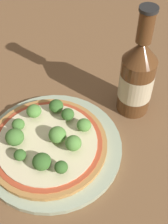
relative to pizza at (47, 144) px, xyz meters
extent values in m
plane|color=brown|center=(0.01, 0.02, -0.02)|extent=(3.00, 3.00, 0.00)
cylinder|color=#A3B293|center=(0.01, 0.01, -0.01)|extent=(0.28, 0.28, 0.01)
cylinder|color=#B77F42|center=(0.00, 0.00, 0.00)|extent=(0.23, 0.23, 0.01)
cylinder|color=#B74728|center=(0.00, 0.00, 0.00)|extent=(0.21, 0.21, 0.00)
cylinder|color=beige|center=(0.00, 0.00, 0.01)|extent=(0.20, 0.20, 0.00)
cylinder|color=#6B8E51|center=(-0.06, -0.02, 0.01)|extent=(0.01, 0.01, 0.01)
ellipsoid|color=#477A33|center=(-0.06, -0.02, 0.02)|extent=(0.03, 0.03, 0.02)
cylinder|color=#6B8E51|center=(-0.01, -0.06, 0.01)|extent=(0.01, 0.01, 0.01)
ellipsoid|color=#386628|center=(-0.01, -0.06, 0.02)|extent=(0.02, 0.02, 0.02)
cylinder|color=#6B8E51|center=(0.05, 0.02, 0.01)|extent=(0.01, 0.01, 0.01)
ellipsoid|color=#568E3D|center=(0.05, 0.02, 0.03)|extent=(0.03, 0.03, 0.03)
cylinder|color=#6B8E51|center=(0.01, 0.02, 0.01)|extent=(0.01, 0.01, 0.01)
ellipsoid|color=#568E3D|center=(0.01, 0.02, 0.02)|extent=(0.03, 0.03, 0.03)
cylinder|color=#6B8E51|center=(0.03, -0.04, 0.01)|extent=(0.01, 0.01, 0.01)
ellipsoid|color=#386628|center=(0.03, -0.04, 0.02)|extent=(0.03, 0.03, 0.03)
cylinder|color=#6B8E51|center=(0.03, 0.07, 0.01)|extent=(0.01, 0.01, 0.01)
ellipsoid|color=#568E3D|center=(0.03, 0.07, 0.02)|extent=(0.03, 0.03, 0.02)
cylinder|color=#6B8E51|center=(0.07, -0.03, 0.01)|extent=(0.01, 0.01, 0.01)
ellipsoid|color=#386628|center=(0.07, -0.03, 0.02)|extent=(0.02, 0.02, 0.02)
cylinder|color=#6B8E51|center=(-0.04, 0.07, 0.01)|extent=(0.01, 0.01, 0.01)
ellipsoid|color=#386628|center=(-0.04, 0.07, 0.02)|extent=(0.03, 0.03, 0.02)
cylinder|color=#6B8E51|center=(-0.01, 0.07, 0.01)|extent=(0.01, 0.01, 0.01)
ellipsoid|color=#386628|center=(-0.01, 0.07, 0.02)|extent=(0.03, 0.03, 0.02)
cylinder|color=#6B8E51|center=(-0.06, 0.03, 0.01)|extent=(0.01, 0.01, 0.01)
ellipsoid|color=#568E3D|center=(-0.06, 0.03, 0.03)|extent=(0.03, 0.03, 0.02)
cylinder|color=#6B8E51|center=(-0.04, -0.04, 0.01)|extent=(0.01, 0.01, 0.01)
ellipsoid|color=#477A33|center=(-0.04, -0.04, 0.02)|extent=(0.04, 0.04, 0.03)
cylinder|color=#563319|center=(0.05, 0.20, 0.05)|extent=(0.07, 0.07, 0.13)
cylinder|color=#C6B793|center=(0.05, 0.20, 0.05)|extent=(0.07, 0.07, 0.06)
cone|color=#563319|center=(0.05, 0.20, 0.14)|extent=(0.07, 0.07, 0.04)
cylinder|color=#563319|center=(0.05, 0.20, 0.19)|extent=(0.03, 0.03, 0.06)
cylinder|color=black|center=(0.05, 0.20, 0.22)|extent=(0.03, 0.03, 0.01)
camera|label=1|loc=(0.29, -0.21, 0.50)|focal=50.00mm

